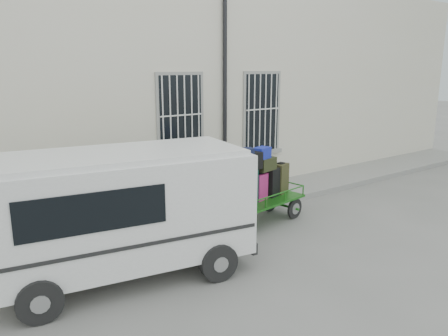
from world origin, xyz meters
TOP-DOWN VIEW (x-y plane):
  - ground at (0.00, 0.00)m, footprint 80.00×80.00m
  - building at (0.00, 5.50)m, footprint 24.00×5.15m
  - sidewalk at (0.00, 2.20)m, footprint 24.00×1.70m
  - luggage_cart at (0.22, 0.69)m, footprint 2.62×1.31m
  - van at (-3.30, 0.09)m, footprint 4.59×2.53m

SIDE VIEW (x-z plane):
  - ground at x=0.00m, z-range 0.00..0.00m
  - sidewalk at x=0.00m, z-range 0.00..0.15m
  - luggage_cart at x=0.22m, z-range 0.01..1.85m
  - van at x=-3.30m, z-range 0.16..2.36m
  - building at x=0.00m, z-range 0.00..6.00m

